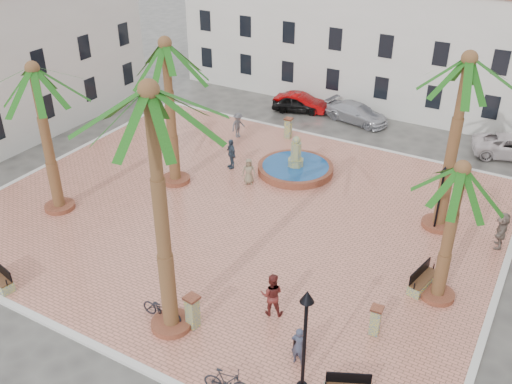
{
  "coord_description": "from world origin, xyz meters",
  "views": [
    {
      "loc": [
        13.46,
        -21.78,
        16.0
      ],
      "look_at": [
        1.0,
        0.0,
        1.6
      ],
      "focal_mm": 40.0,
      "sensor_mm": 36.0,
      "label": 1
    }
  ],
  "objects_px": {
    "bench_ne": "(464,179)",
    "car_black": "(297,103)",
    "palm_s": "(152,119)",
    "pedestrian_north": "(238,125)",
    "palm_e": "(459,186)",
    "litter_bin": "(298,345)",
    "palm_nw": "(166,60)",
    "bench_e": "(423,281)",
    "palm_ne": "(466,79)",
    "lamppost_e": "(441,188)",
    "pedestrian_east": "(502,230)",
    "bollard_se": "(193,311)",
    "car_red": "(301,102)",
    "palm_sw": "(36,86)",
    "bollard_n": "(288,128)",
    "pedestrian_fountain_b": "(231,154)",
    "bicycle_b": "(227,382)",
    "pedestrian_fountain_a": "(249,171)",
    "cyclist_a": "(299,346)",
    "car_silver": "(357,113)",
    "fountain": "(295,167)",
    "cyclist_b": "(272,294)",
    "bollard_e": "(376,320)",
    "lamppost_s": "(306,325)"
  },
  "relations": [
    {
      "from": "palm_e",
      "to": "pedestrian_north",
      "type": "distance_m",
      "value": 19.12
    },
    {
      "from": "pedestrian_fountain_b",
      "to": "pedestrian_north",
      "type": "xyz_separation_m",
      "value": [
        -1.96,
        4.02,
        -0.07
      ]
    },
    {
      "from": "bench_ne",
      "to": "pedestrian_fountain_a",
      "type": "relative_size",
      "value": 1.08
    },
    {
      "from": "palm_ne",
      "to": "lamppost_e",
      "type": "xyz_separation_m",
      "value": [
        -0.07,
        -0.55,
        -5.24
      ]
    },
    {
      "from": "pedestrian_fountain_a",
      "to": "car_black",
      "type": "height_order",
      "value": "pedestrian_fountain_a"
    },
    {
      "from": "pedestrian_fountain_a",
      "to": "car_red",
      "type": "height_order",
      "value": "pedestrian_fountain_a"
    },
    {
      "from": "palm_e",
      "to": "litter_bin",
      "type": "xyz_separation_m",
      "value": [
        -3.71,
        -5.79,
        -5.0
      ]
    },
    {
      "from": "cyclist_a",
      "to": "bicycle_b",
      "type": "height_order",
      "value": "cyclist_a"
    },
    {
      "from": "bollard_se",
      "to": "pedestrian_east",
      "type": "distance_m",
      "value": 15.08
    },
    {
      "from": "palm_e",
      "to": "bench_e",
      "type": "height_order",
      "value": "palm_e"
    },
    {
      "from": "palm_nw",
      "to": "pedestrian_north",
      "type": "relative_size",
      "value": 4.89
    },
    {
      "from": "bench_e",
      "to": "lamppost_s",
      "type": "bearing_deg",
      "value": 176.2
    },
    {
      "from": "pedestrian_fountain_a",
      "to": "car_red",
      "type": "bearing_deg",
      "value": 74.59
    },
    {
      "from": "palm_nw",
      "to": "palm_s",
      "type": "relative_size",
      "value": 0.83
    },
    {
      "from": "palm_nw",
      "to": "palm_sw",
      "type": "height_order",
      "value": "palm_nw"
    },
    {
      "from": "pedestrian_east",
      "to": "car_silver",
      "type": "height_order",
      "value": "pedestrian_east"
    },
    {
      "from": "palm_s",
      "to": "car_red",
      "type": "xyz_separation_m",
      "value": [
        -5.72,
        23.46,
        -8.31
      ]
    },
    {
      "from": "bench_ne",
      "to": "car_black",
      "type": "bearing_deg",
      "value": 49.57
    },
    {
      "from": "palm_s",
      "to": "litter_bin",
      "type": "height_order",
      "value": "palm_s"
    },
    {
      "from": "fountain",
      "to": "cyclist_b",
      "type": "xyz_separation_m",
      "value": [
        4.64,
        -11.55,
        0.65
      ]
    },
    {
      "from": "lamppost_e",
      "to": "bollard_e",
      "type": "relative_size",
      "value": 2.79
    },
    {
      "from": "bicycle_b",
      "to": "car_silver",
      "type": "xyz_separation_m",
      "value": [
        -4.98,
        25.21,
        0.01
      ]
    },
    {
      "from": "palm_e",
      "to": "bench_e",
      "type": "distance_m",
      "value": 5.14
    },
    {
      "from": "palm_sw",
      "to": "bollard_n",
      "type": "distance_m",
      "value": 16.66
    },
    {
      "from": "palm_e",
      "to": "palm_ne",
      "type": "distance_m",
      "value": 6.13
    },
    {
      "from": "palm_nw",
      "to": "cyclist_a",
      "type": "distance_m",
      "value": 16.43
    },
    {
      "from": "palm_sw",
      "to": "palm_e",
      "type": "relative_size",
      "value": 1.24
    },
    {
      "from": "palm_nw",
      "to": "car_silver",
      "type": "relative_size",
      "value": 1.8
    },
    {
      "from": "palm_ne",
      "to": "bollard_n",
      "type": "bearing_deg",
      "value": 153.08
    },
    {
      "from": "pedestrian_north",
      "to": "car_red",
      "type": "bearing_deg",
      "value": 3.05
    },
    {
      "from": "bollard_se",
      "to": "bicycle_b",
      "type": "distance_m",
      "value": 3.59
    },
    {
      "from": "bollard_se",
      "to": "bollard_e",
      "type": "xyz_separation_m",
      "value": [
        6.34,
        3.17,
        -0.1
      ]
    },
    {
      "from": "palm_e",
      "to": "litter_bin",
      "type": "distance_m",
      "value": 8.51
    },
    {
      "from": "palm_nw",
      "to": "bench_e",
      "type": "xyz_separation_m",
      "value": [
        15.0,
        -2.37,
        -6.83
      ]
    },
    {
      "from": "palm_nw",
      "to": "cyclist_a",
      "type": "xyz_separation_m",
      "value": [
        12.25,
        -8.96,
        -6.28
      ]
    },
    {
      "from": "palm_e",
      "to": "pedestrian_east",
      "type": "bearing_deg",
      "value": 72.73
    },
    {
      "from": "bollard_n",
      "to": "pedestrian_east",
      "type": "bearing_deg",
      "value": -23.33
    },
    {
      "from": "bollard_se",
      "to": "car_black",
      "type": "xyz_separation_m",
      "value": [
        -6.64,
        22.79,
        -0.29
      ]
    },
    {
      "from": "palm_s",
      "to": "car_silver",
      "type": "distance_m",
      "value": 24.99
    },
    {
      "from": "pedestrian_north",
      "to": "pedestrian_east",
      "type": "xyz_separation_m",
      "value": [
        17.38,
        -4.67,
        0.07
      ]
    },
    {
      "from": "pedestrian_fountain_b",
      "to": "bicycle_b",
      "type": "bearing_deg",
      "value": -24.42
    },
    {
      "from": "palm_nw",
      "to": "palm_e",
      "type": "height_order",
      "value": "palm_nw"
    },
    {
      "from": "palm_nw",
      "to": "palm_e",
      "type": "distance_m",
      "value": 16.04
    },
    {
      "from": "cyclist_a",
      "to": "bicycle_b",
      "type": "relative_size",
      "value": 0.97
    },
    {
      "from": "palm_nw",
      "to": "lamppost_e",
      "type": "xyz_separation_m",
      "value": [
        14.29,
        2.26,
        -4.66
      ]
    },
    {
      "from": "palm_s",
      "to": "pedestrian_north",
      "type": "xyz_separation_m",
      "value": [
        -7.13,
        16.8,
        -7.96
      ]
    },
    {
      "from": "palm_ne",
      "to": "lamppost_e",
      "type": "height_order",
      "value": "palm_ne"
    },
    {
      "from": "bench_ne",
      "to": "bollard_e",
      "type": "xyz_separation_m",
      "value": [
        -0.32,
        -14.21,
        0.43
      ]
    },
    {
      "from": "bollard_n",
      "to": "car_black",
      "type": "height_order",
      "value": "bollard_n"
    },
    {
      "from": "bollard_se",
      "to": "car_red",
      "type": "bearing_deg",
      "value": 105.71
    }
  ]
}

